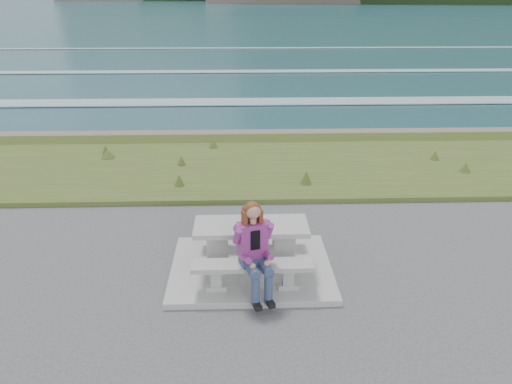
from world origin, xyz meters
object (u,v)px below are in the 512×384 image
at_px(picnic_table, 251,234).
at_px(bench_seaward, 250,228).
at_px(bench_landward, 252,269).
at_px(seated_woman, 256,263).

xyz_separation_m(picnic_table, bench_seaward, (0.00, 0.70, -0.23)).
bearing_deg(bench_landward, seated_woman, -68.79).
bearing_deg(picnic_table, bench_seaward, 90.00).
distance_m(picnic_table, seated_woman, 0.83).
xyz_separation_m(picnic_table, bench_landward, (0.00, -0.70, -0.23)).
bearing_deg(seated_woman, picnic_table, 76.16).
bearing_deg(bench_landward, bench_seaward, 90.00).
distance_m(bench_landward, bench_seaward, 1.40).
height_order(picnic_table, bench_landward, picnic_table).
relative_size(bench_landward, bench_seaward, 1.00).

